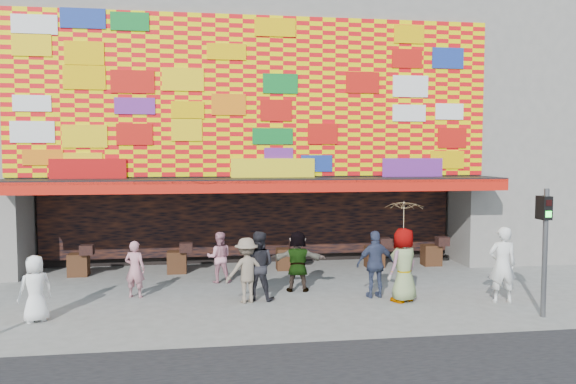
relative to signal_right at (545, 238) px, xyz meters
name	(u,v)px	position (x,y,z in m)	size (l,w,h in m)	color
ground	(272,310)	(-6.20, 1.50, -1.86)	(90.00, 90.00, 0.00)	slate
shop_building	(247,116)	(-6.20, 9.68, 3.37)	(15.20, 9.40, 10.00)	gray
neighbor_right	(563,100)	(6.80, 9.50, 4.14)	(11.00, 8.00, 12.00)	gray
signal_right	(545,238)	(0.00, 0.00, 0.00)	(0.22, 0.20, 3.00)	#59595B
ped_a	(35,289)	(-11.60, 1.31, -1.10)	(0.74, 0.48, 1.52)	white
ped_b	(135,269)	(-9.64, 3.19, -1.10)	(0.55, 0.36, 1.51)	#BD7A85
ped_c	(258,266)	(-6.44, 2.48, -0.96)	(0.87, 0.68, 1.80)	black
ped_d	(247,270)	(-6.76, 2.27, -1.03)	(1.08, 0.62, 1.66)	#7C6C5A
ped_e	(376,264)	(-3.35, 2.28, -0.97)	(1.04, 0.43, 1.78)	#343D5C
ped_f	(298,261)	(-5.27, 3.24, -1.01)	(1.57, 0.50, 1.69)	gray
ped_g	(404,265)	(-2.76, 1.77, -0.91)	(0.93, 0.60, 1.90)	gray
ped_h	(502,265)	(-0.30, 1.33, -0.89)	(0.71, 0.47, 1.95)	white
ped_i	(219,257)	(-7.40, 4.61, -1.11)	(0.73, 0.57, 1.50)	pink
parasol	(404,218)	(-2.76, 1.77, 0.29)	(1.18, 1.20, 1.86)	#FDD99F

